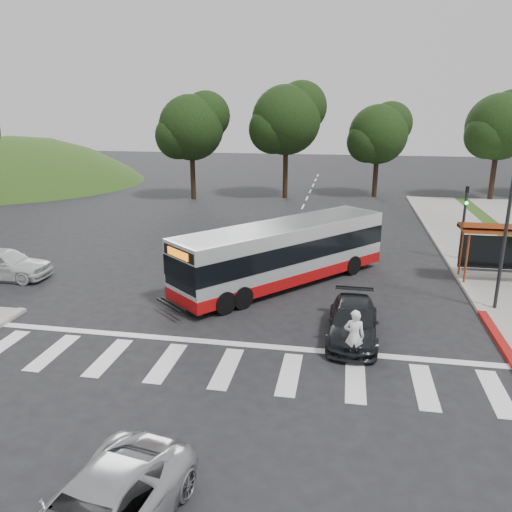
# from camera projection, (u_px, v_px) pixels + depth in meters

# --- Properties ---
(ground) EXTENTS (140.00, 140.00, 0.00)m
(ground) POSITION_uv_depth(u_px,v_px,m) (255.00, 308.00, 20.45)
(ground) COLOR black
(ground) RESTS_ON ground
(sidewalk_east) EXTENTS (4.00, 40.00, 0.12)m
(sidewalk_east) POSITION_uv_depth(u_px,v_px,m) (489.00, 263.00, 26.10)
(sidewalk_east) COLOR gray
(sidewalk_east) RESTS_ON ground
(curb_east) EXTENTS (0.30, 40.00, 0.15)m
(curb_east) POSITION_uv_depth(u_px,v_px,m) (449.00, 261.00, 26.43)
(curb_east) COLOR #9E9991
(curb_east) RESTS_ON ground
(curb_east_red) EXTENTS (0.32, 6.00, 0.15)m
(curb_east_red) POSITION_uv_depth(u_px,v_px,m) (504.00, 346.00, 17.01)
(curb_east_red) COLOR maroon
(curb_east_red) RESTS_ON ground
(hillside_nw) EXTENTS (44.00, 44.00, 10.00)m
(hillside_nw) POSITION_uv_depth(u_px,v_px,m) (16.00, 183.00, 54.20)
(hillside_nw) COLOR #284415
(hillside_nw) RESTS_ON ground
(crosswalk_ladder) EXTENTS (18.00, 2.60, 0.01)m
(crosswalk_ladder) POSITION_uv_depth(u_px,v_px,m) (227.00, 368.00, 15.74)
(crosswalk_ladder) COLOR silver
(crosswalk_ladder) RESTS_ON ground
(bus_shelter) EXTENTS (4.20, 1.60, 2.86)m
(bus_shelter) POSITION_uv_depth(u_px,v_px,m) (508.00, 234.00, 22.74)
(bus_shelter) COLOR #9F421A
(bus_shelter) RESTS_ON sidewalk_east
(traffic_signal_ne_tall) EXTENTS (0.18, 0.37, 6.50)m
(traffic_signal_ne_tall) POSITION_uv_depth(u_px,v_px,m) (508.00, 217.00, 19.11)
(traffic_signal_ne_tall) COLOR black
(traffic_signal_ne_tall) RESTS_ON ground
(traffic_signal_ne_short) EXTENTS (0.18, 0.37, 4.00)m
(traffic_signal_ne_short) POSITION_uv_depth(u_px,v_px,m) (464.00, 215.00, 26.10)
(traffic_signal_ne_short) COLOR black
(traffic_signal_ne_short) RESTS_ON ground
(tree_ne_a) EXTENTS (6.16, 5.74, 9.30)m
(tree_ne_a) POSITION_uv_depth(u_px,v_px,m) (500.00, 126.00, 42.32)
(tree_ne_a) COLOR black
(tree_ne_a) RESTS_ON parking_lot
(tree_north_a) EXTENTS (6.60, 6.15, 10.17)m
(tree_north_a) POSITION_uv_depth(u_px,v_px,m) (287.00, 119.00, 43.36)
(tree_north_a) COLOR black
(tree_north_a) RESTS_ON ground
(tree_north_b) EXTENTS (5.72, 5.33, 8.43)m
(tree_north_b) POSITION_uv_depth(u_px,v_px,m) (379.00, 133.00, 44.24)
(tree_north_b) COLOR black
(tree_north_b) RESTS_ON ground
(tree_north_c) EXTENTS (6.16, 5.74, 9.30)m
(tree_north_c) POSITION_uv_depth(u_px,v_px,m) (192.00, 126.00, 43.02)
(tree_north_c) COLOR black
(tree_north_c) RESTS_ON ground
(transit_bus) EXTENTS (8.99, 9.97, 2.85)m
(transit_bus) POSITION_uv_depth(u_px,v_px,m) (284.00, 255.00, 22.84)
(transit_bus) COLOR silver
(transit_bus) RESTS_ON ground
(pedestrian) EXTENTS (0.67, 0.44, 1.81)m
(pedestrian) POSITION_uv_depth(u_px,v_px,m) (354.00, 336.00, 15.88)
(pedestrian) COLOR white
(pedestrian) RESTS_ON ground
(dark_sedan) EXTENTS (1.84, 4.31, 1.24)m
(dark_sedan) POSITION_uv_depth(u_px,v_px,m) (353.00, 322.00, 17.65)
(dark_sedan) COLOR black
(dark_sedan) RESTS_ON ground
(west_car_white) EXTENTS (4.46, 1.86, 1.51)m
(west_car_white) POSITION_uv_depth(u_px,v_px,m) (4.00, 263.00, 23.78)
(west_car_white) COLOR silver
(west_car_white) RESTS_ON ground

